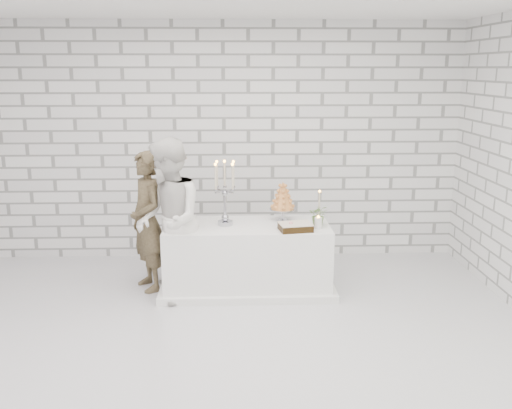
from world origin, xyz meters
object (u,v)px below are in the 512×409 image
(croquembouche, at_px, (283,201))
(bride, at_px, (168,221))
(candelabra, at_px, (225,193))
(groom, at_px, (147,221))
(cake_table, at_px, (247,257))

(croquembouche, bearing_deg, bride, -161.79)
(candelabra, relative_size, croquembouche, 1.60)
(candelabra, bearing_deg, bride, -157.37)
(groom, distance_m, croquembouche, 1.51)
(cake_table, relative_size, candelabra, 2.50)
(bride, xyz_separation_m, candelabra, (0.59, 0.24, 0.24))
(groom, xyz_separation_m, bride, (0.27, -0.32, 0.09))
(cake_table, distance_m, groom, 1.17)
(cake_table, xyz_separation_m, groom, (-1.10, 0.07, 0.41))
(groom, relative_size, bride, 0.90)
(bride, xyz_separation_m, croquembouche, (1.23, 0.40, 0.11))
(croquembouche, bearing_deg, candelabra, -166.05)
(cake_table, bearing_deg, candelabra, -179.63)
(groom, relative_size, croquembouche, 3.48)
(cake_table, height_order, candelabra, candelabra)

